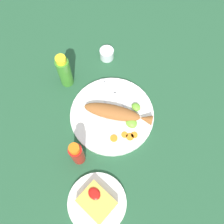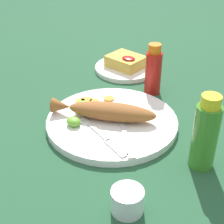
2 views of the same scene
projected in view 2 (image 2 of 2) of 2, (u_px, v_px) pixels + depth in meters
name	position (u px, v px, depth m)	size (l,w,h in m)	color
ground_plane	(112.00, 125.00, 0.87)	(4.00, 4.00, 0.00)	#235133
main_plate	(112.00, 122.00, 0.86)	(0.33, 0.33, 0.02)	white
fried_fish	(106.00, 111.00, 0.85)	(0.25, 0.17, 0.04)	#935628
fork_near	(126.00, 137.00, 0.79)	(0.15, 0.13, 0.00)	silver
fork_far	(105.00, 138.00, 0.78)	(0.18, 0.06, 0.00)	silver
carrot_slice_near	(109.00, 99.00, 0.94)	(0.03, 0.03, 0.00)	orange
carrot_slice_mid	(87.00, 100.00, 0.93)	(0.03, 0.03, 0.00)	orange
carrot_slice_far	(94.00, 101.00, 0.93)	(0.02, 0.02, 0.00)	orange
carrot_slice_extra	(80.00, 101.00, 0.93)	(0.03, 0.03, 0.00)	orange
lime_wedge_main	(83.00, 106.00, 0.88)	(0.05, 0.04, 0.03)	#6BB233
lime_wedge_side	(73.00, 121.00, 0.83)	(0.04, 0.03, 0.02)	#6BB233
hot_sauce_bottle_red	(153.00, 71.00, 0.97)	(0.05, 0.05, 0.15)	#B21914
hot_sauce_bottle_green	(205.00, 134.00, 0.69)	(0.05, 0.05, 0.17)	#3D8428
salt_cup	(127.00, 202.00, 0.62)	(0.06, 0.06, 0.05)	silver
side_plate_fries	(126.00, 68.00, 1.14)	(0.20, 0.20, 0.01)	white
fries_pile	(126.00, 61.00, 1.12)	(0.11, 0.09, 0.04)	gold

